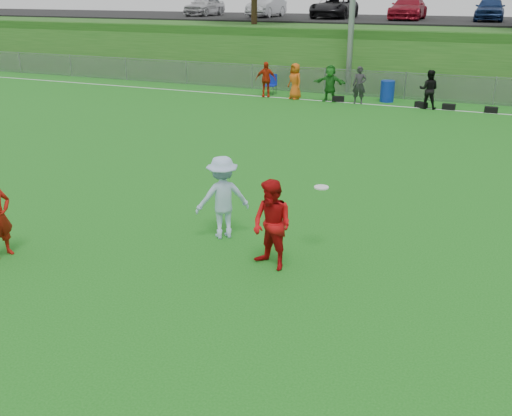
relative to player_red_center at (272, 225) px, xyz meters
The scene contains 13 objects.
ground 1.36m from the player_red_center, 122.70° to the right, with size 120.00×120.00×0.00m, color #166815.
sideline_far 17.16m from the player_red_center, 91.88° to the left, with size 60.00×0.10×0.01m, color white.
fence 19.13m from the player_red_center, 91.68° to the left, with size 58.00×0.06×1.30m.
berm 30.14m from the player_red_center, 91.07° to the left, with size 120.00×18.00×3.00m, color #1B5116.
parking_lot 32.20m from the player_red_center, 91.00° to the left, with size 120.00×12.00×0.10m, color black.
car_row 31.31m from the player_red_center, 93.18° to the left, with size 32.04×5.18×1.44m.
spectator_row 17.48m from the player_red_center, 101.50° to the left, with size 8.71×0.89×1.69m.
gear_bags 17.25m from the player_red_center, 88.14° to the left, with size 7.32×0.55×0.26m.
player_red_center is the anchor object (origin of this frame).
player_blue 1.76m from the player_red_center, 147.48° to the left, with size 1.15×0.66×1.78m, color #AECAF1.
frisbee 1.30m from the player_red_center, 58.01° to the left, with size 0.29×0.29×0.03m.
recycling_bin 18.17m from the player_red_center, 93.86° to the left, with size 0.65×0.65×0.98m, color #0E2A99.
camp_chair 19.30m from the player_red_center, 111.48° to the left, with size 0.57×0.58×0.98m.
Camera 1 is at (4.08, -8.27, 4.98)m, focal length 40.00 mm.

